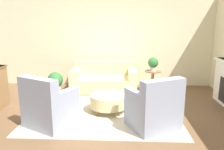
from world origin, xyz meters
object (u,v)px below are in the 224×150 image
object	(u,v)px
couch	(104,80)
potted_plant_on_side_table	(153,63)
potted_plant_floor	(55,81)
ottoman_table	(109,100)
armchair_right	(155,109)
armchair_left	(48,107)
side_table	(153,78)

from	to	relation	value
couch	potted_plant_on_side_table	size ratio (longest dim) A/B	4.93
potted_plant_floor	ottoman_table	bearing A→B (deg)	-41.02
couch	potted_plant_on_side_table	xyz separation A→B (m)	(1.41, -0.21, 0.55)
armchair_right	potted_plant_floor	xyz separation A→B (m)	(-2.55, 2.21, -0.07)
couch	armchair_left	size ratio (longest dim) A/B	1.75
armchair_right	ottoman_table	size ratio (longest dim) A/B	1.31
couch	armchair_right	bearing A→B (deg)	-65.33
potted_plant_on_side_table	ottoman_table	bearing A→B (deg)	-127.73
armchair_left	potted_plant_floor	distance (m)	2.28
couch	potted_plant_on_side_table	world-z (taller)	potted_plant_on_side_table
armchair_left	ottoman_table	world-z (taller)	armchair_left
armchair_left	potted_plant_on_side_table	bearing A→B (deg)	45.29
potted_plant_on_side_table	couch	bearing A→B (deg)	171.70
armchair_right	potted_plant_on_side_table	size ratio (longest dim) A/B	2.82
armchair_right	couch	bearing A→B (deg)	114.67
armchair_left	potted_plant_on_side_table	size ratio (longest dim) A/B	2.82
ottoman_table	potted_plant_on_side_table	bearing A→B (deg)	52.27
couch	ottoman_table	size ratio (longest dim) A/B	2.30
couch	armchair_left	distance (m)	2.64
armchair_left	side_table	bearing A→B (deg)	45.29
potted_plant_on_side_table	potted_plant_floor	distance (m)	2.87
ottoman_table	potted_plant_floor	size ratio (longest dim) A/B	1.42
couch	armchair_right	xyz separation A→B (m)	(1.15, -2.50, 0.08)
ottoman_table	potted_plant_on_side_table	xyz separation A→B (m)	(1.17, 1.51, 0.59)
couch	side_table	xyz separation A→B (m)	(1.41, -0.21, 0.12)
armchair_left	armchair_right	xyz separation A→B (m)	(2.01, 0.00, 0.00)
ottoman_table	side_table	size ratio (longest dim) A/B	1.30
side_table	potted_plant_on_side_table	size ratio (longest dim) A/B	1.65
couch	side_table	bearing A→B (deg)	-8.30
armchair_right	ottoman_table	xyz separation A→B (m)	(-0.91, 0.78, -0.12)
side_table	potted_plant_floor	bearing A→B (deg)	-178.30
ottoman_table	potted_plant_floor	bearing A→B (deg)	138.98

